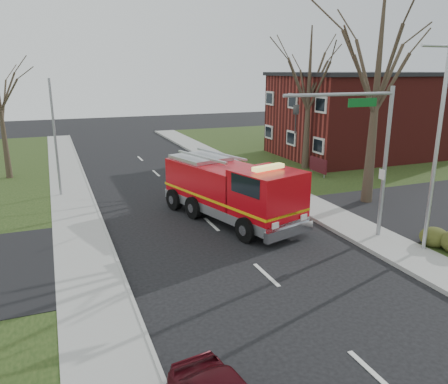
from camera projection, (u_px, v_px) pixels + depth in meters
name	position (u px, v px, depth m)	size (l,w,h in m)	color
ground	(266.00, 275.00, 16.42)	(120.00, 120.00, 0.00)	black
sidewalk_right	(396.00, 249.00, 18.60)	(2.40, 80.00, 0.15)	#989892
sidewalk_left	(96.00, 305.00, 14.19)	(2.40, 80.00, 0.15)	#989892
brick_building	(367.00, 115.00, 38.30)	(15.40, 10.40, 7.25)	maroon
health_center_sign	(318.00, 165.00, 31.10)	(0.12, 2.00, 1.40)	#471017
bare_tree_near	(378.00, 70.00, 23.16)	(6.00, 6.00, 12.00)	#32291D
bare_tree_far	(309.00, 83.00, 32.00)	(5.25, 5.25, 10.50)	#32291D
traffic_signal_mast	(364.00, 137.00, 18.34)	(5.29, 0.18, 6.80)	gray
streetlight_pole	(436.00, 146.00, 17.28)	(1.48, 0.16, 8.40)	#B7BABF
utility_pole_far	(55.00, 140.00, 25.57)	(0.14, 0.14, 7.00)	gray
fire_engine	(232.00, 192.00, 22.02)	(5.04, 8.67, 3.31)	#BA0811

